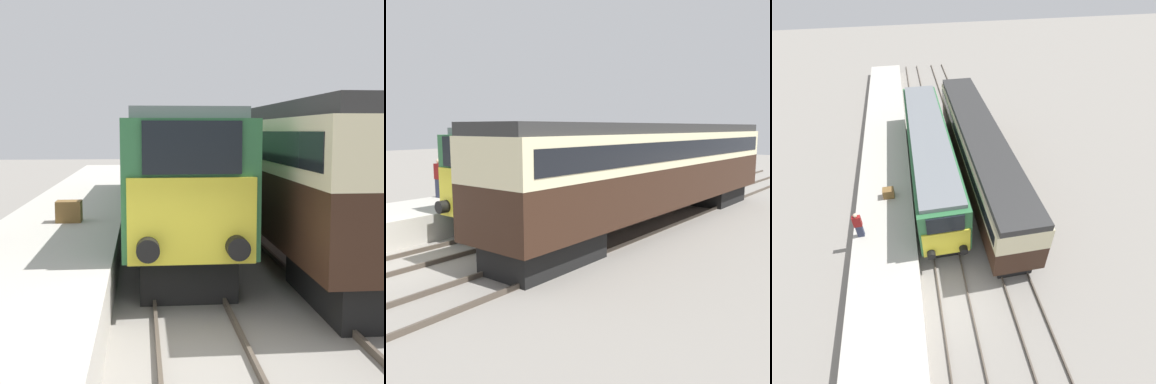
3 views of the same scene
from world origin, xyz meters
The scene contains 7 objects.
ground_plane centered at (0.00, 0.00, 0.00)m, with size 120.00×120.00×0.00m, color gray.
platform_left centered at (-3.30, 8.00, 0.49)m, with size 3.50×50.00×0.98m.
rails_near_track centered at (0.00, 5.00, 0.07)m, with size 1.51×60.00×0.14m.
rails_far_track centered at (3.40, 5.00, 0.07)m, with size 1.50×60.00×0.14m.
locomotive centered at (0.00, 10.11, 2.27)m, with size 2.70×16.12×4.04m.
passenger_carriage centered at (3.40, 9.41, 2.53)m, with size 2.75×17.97×4.19m.
luggage_crate centered at (-3.02, 7.50, 1.28)m, with size 0.70×0.56×0.60m.
Camera 1 is at (-0.95, -7.75, 3.56)m, focal length 50.00 mm.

